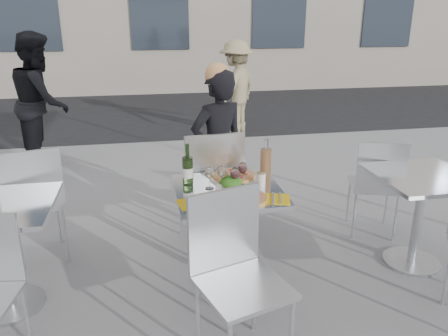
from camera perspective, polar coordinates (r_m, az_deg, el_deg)
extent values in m
plane|color=gray|center=(3.35, 0.49, -14.73)|extent=(80.00, 80.00, 0.00)
cube|color=black|center=(9.43, -7.27, 7.61)|extent=(24.00, 5.00, 0.00)
cylinder|color=#B7BABF|center=(3.34, 0.49, -14.56)|extent=(0.44, 0.44, 0.02)
cylinder|color=#B7BABF|center=(3.16, 0.51, -9.15)|extent=(0.07, 0.07, 0.72)
cube|color=silver|center=(3.00, 0.53, -3.00)|extent=(0.72, 0.72, 0.03)
cylinder|color=#B7BABF|center=(3.43, -25.96, -15.75)|extent=(0.44, 0.44, 0.02)
cylinder|color=#B7BABF|center=(3.25, -26.88, -10.51)|extent=(0.07, 0.07, 0.72)
cylinder|color=#B7BABF|center=(3.88, 23.24, -11.12)|extent=(0.44, 0.44, 0.02)
cylinder|color=#B7BABF|center=(3.72, 23.96, -6.33)|extent=(0.07, 0.07, 0.72)
cube|color=silver|center=(3.59, 24.73, -1.04)|extent=(0.72, 0.72, 0.03)
cylinder|color=silver|center=(3.99, 0.03, -4.74)|extent=(0.03, 0.03, 0.50)
cylinder|color=silver|center=(3.90, -5.67, -5.40)|extent=(0.03, 0.03, 0.50)
cylinder|color=silver|center=(3.64, 1.84, -7.20)|extent=(0.03, 0.03, 0.50)
cylinder|color=silver|center=(3.55, -4.40, -8.00)|extent=(0.03, 0.03, 0.50)
cube|color=silver|center=(3.66, -2.10, -2.57)|extent=(0.51, 0.51, 0.03)
cube|color=silver|center=(3.35, -1.15, 0.26)|extent=(0.47, 0.07, 0.50)
cylinder|color=silver|center=(2.55, 8.79, -20.74)|extent=(0.03, 0.03, 0.48)
cylinder|color=silver|center=(2.65, -3.44, -18.79)|extent=(0.03, 0.03, 0.48)
cylinder|color=silver|center=(2.80, 3.93, -16.50)|extent=(0.03, 0.03, 0.48)
cube|color=silver|center=(2.44, 2.61, -15.31)|extent=(0.56, 0.56, 0.03)
cube|color=silver|center=(2.48, 0.03, -7.92)|extent=(0.43, 0.16, 0.48)
cylinder|color=silver|center=(4.04, -20.84, -6.03)|extent=(0.03, 0.03, 0.47)
cylinder|color=silver|center=(4.02, -26.15, -6.89)|extent=(0.03, 0.03, 0.47)
cylinder|color=silver|center=(3.70, -19.99, -8.29)|extent=(0.03, 0.03, 0.47)
cylinder|color=silver|center=(3.68, -25.82, -9.24)|extent=(0.03, 0.03, 0.47)
cube|color=silver|center=(3.76, -23.69, -4.21)|extent=(0.55, 0.55, 0.03)
cube|color=silver|center=(3.46, -23.89, -1.70)|extent=(0.43, 0.16, 0.47)
cylinder|color=silver|center=(2.94, -24.45, -17.20)|extent=(0.02, 0.02, 0.42)
cylinder|color=silver|center=(4.39, 20.46, -4.19)|extent=(0.02, 0.02, 0.44)
cylinder|color=silver|center=(4.32, 15.96, -4.07)|extent=(0.02, 0.02, 0.44)
cylinder|color=silver|center=(4.08, 21.50, -6.11)|extent=(0.02, 0.02, 0.44)
cylinder|color=silver|center=(4.00, 16.64, -6.02)|extent=(0.02, 0.02, 0.44)
cube|color=silver|center=(4.11, 18.98, -2.17)|extent=(0.51, 0.51, 0.02)
cube|color=silver|center=(3.85, 19.91, -0.03)|extent=(0.39, 0.15, 0.44)
cylinder|color=silver|center=(3.35, 27.21, -12.15)|extent=(0.03, 0.03, 0.49)
imported|color=black|center=(3.90, -0.80, 2.19)|extent=(0.62, 0.52, 1.46)
imported|color=black|center=(5.98, -22.78, 7.96)|extent=(0.74, 0.90, 1.71)
imported|color=#978861|center=(7.28, 1.61, 10.46)|extent=(1.07, 1.13, 1.53)
cylinder|color=tan|center=(2.83, 2.53, -3.92)|extent=(0.31, 0.31, 0.02)
cylinder|color=#C9BD82|center=(2.82, 2.53, -3.74)|extent=(0.27, 0.27, 0.00)
cylinder|color=white|center=(3.18, 1.25, -1.26)|extent=(0.35, 0.35, 0.01)
cylinder|color=tan|center=(3.18, 1.25, -1.01)|extent=(0.31, 0.31, 0.02)
cylinder|color=#C9BD82|center=(3.18, 1.25, -0.84)|extent=(0.27, 0.27, 0.00)
cylinder|color=white|center=(3.00, 0.94, -2.54)|extent=(0.22, 0.22, 0.01)
ellipsoid|color=#195E17|center=(2.99, 0.95, -1.84)|extent=(0.15, 0.15, 0.08)
sphere|color=#B21914|center=(3.01, 1.62, -1.48)|extent=(0.03, 0.03, 0.03)
cylinder|color=#2C4C1C|center=(3.05, -4.75, -0.41)|extent=(0.07, 0.07, 0.20)
cone|color=#2C4C1C|center=(3.01, -4.80, 1.39)|extent=(0.07, 0.07, 0.03)
cylinder|color=#2C4C1C|center=(3.00, -4.82, 2.20)|extent=(0.03, 0.03, 0.10)
cylinder|color=silver|center=(3.05, -4.74, -0.58)|extent=(0.07, 0.08, 0.07)
cylinder|color=tan|center=(3.17, 5.47, 0.58)|extent=(0.08, 0.08, 0.22)
cylinder|color=white|center=(3.13, 5.55, 3.00)|extent=(0.03, 0.03, 0.08)
cylinder|color=white|center=(3.05, 4.84, -1.51)|extent=(0.06, 0.06, 0.09)
cylinder|color=silver|center=(3.03, 4.86, -0.58)|extent=(0.06, 0.06, 0.02)
cylinder|color=white|center=(3.00, -1.89, -2.66)|extent=(0.06, 0.06, 0.00)
cylinder|color=white|center=(2.99, -1.90, -1.89)|extent=(0.01, 0.01, 0.09)
ellipsoid|color=white|center=(2.96, -1.92, -0.63)|extent=(0.07, 0.07, 0.08)
ellipsoid|color=beige|center=(2.96, -1.92, -0.81)|extent=(0.05, 0.05, 0.05)
cylinder|color=white|center=(3.03, -0.31, -2.43)|extent=(0.06, 0.06, 0.00)
cylinder|color=white|center=(3.01, -0.31, -1.67)|extent=(0.01, 0.01, 0.09)
ellipsoid|color=white|center=(2.99, -0.31, -0.42)|extent=(0.07, 0.07, 0.08)
ellipsoid|color=beige|center=(2.99, -0.31, -0.60)|extent=(0.05, 0.05, 0.05)
cylinder|color=white|center=(2.99, 1.43, -2.73)|extent=(0.06, 0.06, 0.00)
cylinder|color=white|center=(2.97, 1.44, -1.96)|extent=(0.01, 0.01, 0.09)
ellipsoid|color=white|center=(2.95, 1.45, -0.69)|extent=(0.07, 0.07, 0.08)
ellipsoid|color=#42090C|center=(2.95, 1.45, -0.88)|extent=(0.05, 0.05, 0.05)
cylinder|color=white|center=(3.10, 2.41, -1.96)|extent=(0.06, 0.06, 0.00)
cylinder|color=white|center=(3.08, 2.42, -1.21)|extent=(0.01, 0.01, 0.09)
ellipsoid|color=white|center=(3.06, 2.44, 0.02)|extent=(0.07, 0.07, 0.08)
ellipsoid|color=#42090C|center=(3.06, 2.43, -0.16)|extent=(0.05, 0.05, 0.05)
cube|color=yellow|center=(2.77, -4.15, -4.61)|extent=(0.21, 0.21, 0.00)
cube|color=#B7BABF|center=(2.77, -4.56, -4.56)|extent=(0.05, 0.20, 0.00)
cube|color=#B7BABF|center=(2.77, -3.53, -4.49)|extent=(0.04, 0.18, 0.00)
cube|color=yellow|center=(2.85, 6.80, -4.01)|extent=(0.22, 0.22, 0.00)
cube|color=#B7BABF|center=(2.84, 6.41, -3.97)|extent=(0.07, 0.20, 0.00)
cube|color=#B7BABF|center=(2.86, 7.37, -3.89)|extent=(0.06, 0.18, 0.00)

